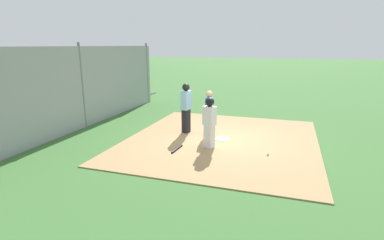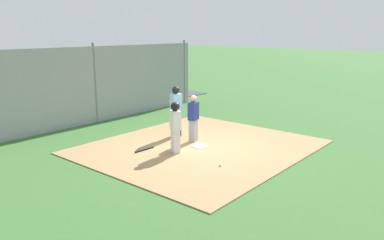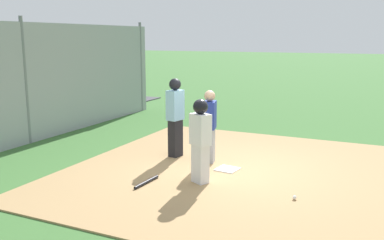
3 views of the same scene
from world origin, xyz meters
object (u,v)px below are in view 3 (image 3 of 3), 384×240
object	(u,v)px
runner	(200,136)
umpire	(175,115)
baseball_bat	(147,182)
baseball	(295,198)
catcher	(210,125)
home_plate	(227,169)

from	to	relation	value
runner	umpire	bearing A→B (deg)	68.94
baseball_bat	baseball	distance (m)	2.79
runner	baseball	size ratio (longest dim) A/B	22.16
umpire	baseball_bat	xyz separation A→B (m)	(1.95, 0.38, -0.96)
catcher	baseball	size ratio (longest dim) A/B	22.10
catcher	runner	distance (m)	1.39
home_plate	catcher	size ratio (longest dim) A/B	0.27
catcher	home_plate	bearing A→B (deg)	-44.83
umpire	baseball	xyz separation A→B (m)	(1.57, 3.14, -0.95)
catcher	runner	world-z (taller)	runner
umpire	baseball_bat	distance (m)	2.21
umpire	catcher	bearing A→B (deg)	5.05
umpire	baseball_bat	size ratio (longest dim) A/B	2.44
home_plate	catcher	bearing A→B (deg)	-121.40
runner	catcher	bearing A→B (deg)	42.79
home_plate	baseball_bat	xyz separation A→B (m)	(1.50, -1.11, 0.02)
catcher	baseball	xyz separation A→B (m)	(1.46, 2.23, -0.81)
catcher	umpire	distance (m)	0.93
home_plate	umpire	distance (m)	1.83
home_plate	baseball_bat	bearing A→B (deg)	-36.46
home_plate	runner	xyz separation A→B (m)	(0.99, -0.19, 0.92)
baseball	catcher	bearing A→B (deg)	-123.19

